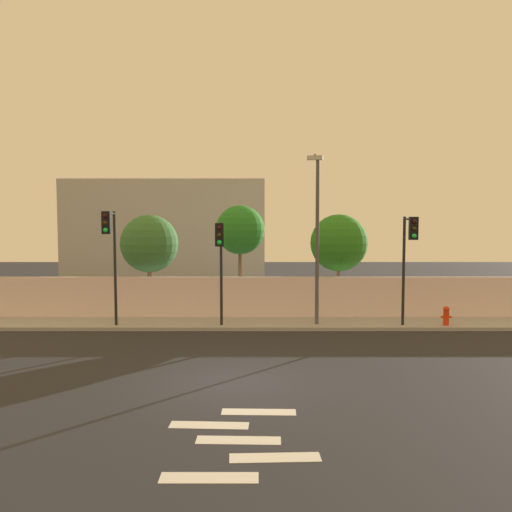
# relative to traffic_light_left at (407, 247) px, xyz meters

# --- Properties ---
(ground_plane) EXTENTS (80.00, 80.00, 0.00)m
(ground_plane) POSITION_rel_traffic_light_left_xyz_m (-6.76, -6.83, -3.46)
(ground_plane) COLOR #25252B
(sidewalk) EXTENTS (36.00, 2.40, 0.15)m
(sidewalk) POSITION_rel_traffic_light_left_xyz_m (-6.76, 1.37, -3.39)
(sidewalk) COLOR #9A9A9A
(sidewalk) RESTS_ON ground
(perimeter_wall) EXTENTS (36.00, 0.18, 1.80)m
(perimeter_wall) POSITION_rel_traffic_light_left_xyz_m (-6.76, 2.66, -2.41)
(perimeter_wall) COLOR silver
(perimeter_wall) RESTS_ON sidewalk
(crosswalk_marking) EXTENTS (3.26, 3.87, 0.01)m
(crosswalk_marking) POSITION_rel_traffic_light_left_xyz_m (-6.51, -10.93, -3.46)
(crosswalk_marking) COLOR silver
(crosswalk_marking) RESTS_ON ground
(traffic_light_left) EXTENTS (0.34, 1.57, 4.52)m
(traffic_light_left) POSITION_rel_traffic_light_left_xyz_m (0.00, 0.00, 0.00)
(traffic_light_left) COLOR black
(traffic_light_left) RESTS_ON sidewalk
(traffic_light_center) EXTENTS (0.35, 1.33, 4.74)m
(traffic_light_center) POSITION_rel_traffic_light_left_xyz_m (-12.01, 0.14, 0.14)
(traffic_light_center) COLOR black
(traffic_light_center) RESTS_ON sidewalk
(traffic_light_right) EXTENTS (0.34, 1.85, 4.28)m
(traffic_light_right) POSITION_rel_traffic_light_left_xyz_m (-7.56, -0.17, -0.15)
(traffic_light_right) COLOR black
(traffic_light_right) RESTS_ON sidewalk
(street_lamp_curbside) EXTENTS (0.69, 1.85, 6.93)m
(street_lamp_curbside) POSITION_rel_traffic_light_left_xyz_m (-3.62, 0.69, 0.76)
(street_lamp_curbside) COLOR #4C4C51
(street_lamp_curbside) RESTS_ON sidewalk
(fire_hydrant) EXTENTS (0.44, 0.26, 0.81)m
(fire_hydrant) POSITION_rel_traffic_light_left_xyz_m (1.79, 0.65, -2.88)
(fire_hydrant) COLOR red
(fire_hydrant) RESTS_ON sidewalk
(roadside_tree_leftmost) EXTENTS (2.74, 2.74, 4.75)m
(roadside_tree_leftmost) POSITION_rel_traffic_light_left_xyz_m (-11.17, 4.00, -0.09)
(roadside_tree_leftmost) COLOR brown
(roadside_tree_leftmost) RESTS_ON ground
(roadside_tree_midleft) EXTENTS (2.31, 2.31, 5.19)m
(roadside_tree_midleft) POSITION_rel_traffic_light_left_xyz_m (-6.88, 4.00, 0.55)
(roadside_tree_midleft) COLOR brown
(roadside_tree_midleft) RESTS_ON ground
(roadside_tree_midright) EXTENTS (2.70, 2.70, 4.77)m
(roadside_tree_midright) POSITION_rel_traffic_light_left_xyz_m (-2.22, 4.00, -0.05)
(roadside_tree_midright) COLOR brown
(roadside_tree_midright) RESTS_ON ground
(low_building_distant) EXTENTS (13.31, 6.00, 7.03)m
(low_building_distant) POSITION_rel_traffic_light_left_xyz_m (-12.24, 16.66, 0.05)
(low_building_distant) COLOR #AFAFAF
(low_building_distant) RESTS_ON ground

